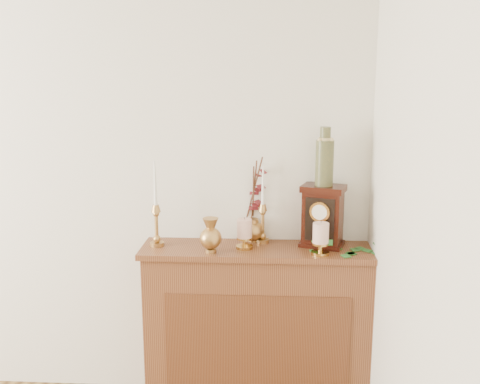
# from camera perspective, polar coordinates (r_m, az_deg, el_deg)

# --- Properties ---
(console_shelf) EXTENTS (1.24, 0.34, 0.93)m
(console_shelf) POSITION_cam_1_polar(r_m,az_deg,el_deg) (3.18, 1.76, -14.14)
(console_shelf) COLOR brown
(console_shelf) RESTS_ON ground
(candlestick_left) EXTENTS (0.08, 0.08, 0.46)m
(candlestick_left) POSITION_cam_1_polar(r_m,az_deg,el_deg) (3.01, -8.50, -2.68)
(candlestick_left) COLOR tan
(candlestick_left) RESTS_ON console_shelf
(candlestick_center) EXTENTS (0.07, 0.07, 0.44)m
(candlestick_center) POSITION_cam_1_polar(r_m,az_deg,el_deg) (3.04, 2.32, -2.55)
(candlestick_center) COLOR tan
(candlestick_center) RESTS_ON console_shelf
(bud_vase) EXTENTS (0.11, 0.11, 0.18)m
(bud_vase) POSITION_cam_1_polar(r_m,az_deg,el_deg) (2.89, -3.00, -4.46)
(bud_vase) COLOR tan
(bud_vase) RESTS_ON console_shelf
(ginger_jar) EXTENTS (0.20, 0.21, 0.47)m
(ginger_jar) POSITION_cam_1_polar(r_m,az_deg,el_deg) (3.07, 1.65, -1.05)
(ginger_jar) COLOR tan
(ginger_jar) RESTS_ON console_shelf
(pillar_candle_left) EXTENTS (0.09, 0.09, 0.17)m
(pillar_candle_left) POSITION_cam_1_polar(r_m,az_deg,el_deg) (2.95, 0.45, -4.11)
(pillar_candle_left) COLOR #B68C40
(pillar_candle_left) RESTS_ON console_shelf
(pillar_candle_right) EXTENTS (0.09, 0.09, 0.18)m
(pillar_candle_right) POSITION_cam_1_polar(r_m,az_deg,el_deg) (2.88, 8.20, -4.56)
(pillar_candle_right) COLOR #B68C40
(pillar_candle_right) RESTS_ON console_shelf
(ivy_garland) EXTENTS (0.42, 0.17, 0.08)m
(ivy_garland) POSITION_cam_1_polar(r_m,az_deg,el_deg) (2.94, 10.88, -5.94)
(ivy_garland) COLOR #266225
(ivy_garland) RESTS_ON console_shelf
(mantel_clock) EXTENTS (0.26, 0.22, 0.33)m
(mantel_clock) POSITION_cam_1_polar(r_m,az_deg,el_deg) (3.00, 8.39, -2.48)
(mantel_clock) COLOR #37140B
(mantel_clock) RESTS_ON console_shelf
(ceramic_vase) EXTENTS (0.09, 0.09, 0.31)m
(ceramic_vase) POSITION_cam_1_polar(r_m,az_deg,el_deg) (2.94, 8.59, 3.28)
(ceramic_vase) COLOR #1C3828
(ceramic_vase) RESTS_ON mantel_clock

